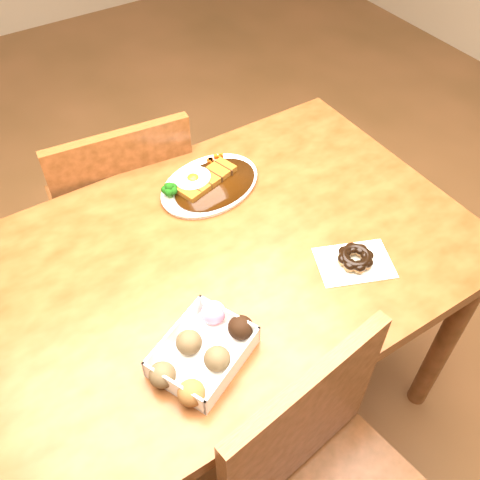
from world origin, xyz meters
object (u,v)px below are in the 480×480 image
table (225,279)px  pon_de_ring (355,258)px  donut_box (203,351)px  chair_far (124,211)px  katsu_curry_plate (208,183)px

table → pon_de_ring: 0.33m
donut_box → chair_far: bearing=80.9°
chair_far → pon_de_ring: chair_far is taller
table → pon_de_ring: (0.24, -0.19, 0.12)m
katsu_curry_plate → pon_de_ring: (0.15, -0.41, 0.00)m
table → chair_far: chair_far is taller
table → chair_far: (-0.06, 0.54, -0.17)m
table → katsu_curry_plate: size_ratio=3.77×
chair_far → katsu_curry_plate: 0.45m
chair_far → katsu_curry_plate: chair_far is taller
katsu_curry_plate → donut_box: (-0.27, -0.44, 0.01)m
table → pon_de_ring: bearing=-38.5°
pon_de_ring → chair_far: bearing=112.5°
pon_de_ring → table: bearing=141.5°
table → pon_de_ring: pon_de_ring is taller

